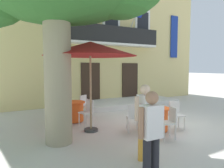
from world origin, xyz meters
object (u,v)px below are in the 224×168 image
object	(u,v)px
cafe_table_near_tree	(74,111)
cafe_chair_near_tree_1	(60,106)
cafe_chair_near_tree_2	(60,112)
ground_planter_left	(56,106)
cafe_chair_middle_1	(176,113)
cafe_chair_middle_2	(145,110)
cafe_umbrella	(90,49)
pedestrian_near_entrance	(145,118)
cafe_table_middle	(156,119)
cafe_chair_near_tree_0	(85,105)
cafe_chair_middle_0	(170,120)
cafe_chair_near_tree_3	(88,110)
cafe_chair_middle_3	(134,116)
pedestrian_mid_plaza	(151,134)

from	to	relation	value
cafe_table_near_tree	cafe_chair_near_tree_1	bearing A→B (deg)	117.10
cafe_chair_near_tree_2	ground_planter_left	distance (m)	2.30
cafe_chair_middle_1	cafe_chair_middle_2	distance (m)	1.05
cafe_table_near_tree	cafe_umbrella	size ratio (longest dim) A/B	0.30
cafe_chair_near_tree_2	cafe_chair_middle_2	distance (m)	2.99
pedestrian_near_entrance	cafe_table_middle	bearing A→B (deg)	42.63
cafe_table_near_tree	cafe_chair_middle_2	distance (m)	2.67
cafe_chair_near_tree_0	cafe_table_middle	world-z (taller)	cafe_chair_near_tree_0
pedestrian_near_entrance	cafe_chair_middle_0	bearing A→B (deg)	26.81
cafe_table_near_tree	cafe_chair_middle_1	bearing A→B (deg)	-42.56
cafe_chair_near_tree_3	cafe_umbrella	size ratio (longest dim) A/B	0.31
cafe_chair_middle_3	pedestrian_mid_plaza	xyz separation A→B (m)	(-1.44, -2.60, 0.40)
cafe_table_near_tree	pedestrian_near_entrance	world-z (taller)	pedestrian_near_entrance
cafe_umbrella	cafe_chair_near_tree_0	bearing A→B (deg)	74.23
cafe_chair_middle_3	cafe_table_middle	bearing A→B (deg)	-17.28
cafe_chair_middle_3	cafe_umbrella	size ratio (longest dim) A/B	0.31
cafe_chair_near_tree_2	pedestrian_mid_plaza	bearing A→B (deg)	-84.29
cafe_table_near_tree	cafe_chair_near_tree_2	xyz separation A→B (m)	(-0.63, -0.42, 0.14)
ground_planter_left	pedestrian_near_entrance	world-z (taller)	pedestrian_near_entrance
cafe_chair_middle_1	cafe_umbrella	size ratio (longest dim) A/B	0.31
cafe_chair_near_tree_2	cafe_chair_middle_1	world-z (taller)	same
cafe_chair_near_tree_0	pedestrian_near_entrance	distance (m)	4.30
cafe_table_near_tree	pedestrian_near_entrance	size ratio (longest dim) A/B	0.51
cafe_table_middle	pedestrian_mid_plaza	bearing A→B (deg)	-132.33
cafe_chair_middle_0	pedestrian_near_entrance	xyz separation A→B (m)	(-1.47, -0.74, 0.42)
cafe_chair_near_tree_1	cafe_chair_near_tree_2	size ratio (longest dim) A/B	1.00
cafe_chair_near_tree_2	pedestrian_near_entrance	distance (m)	3.59
cafe_table_middle	cafe_umbrella	size ratio (longest dim) A/B	0.30
cafe_chair_middle_1	pedestrian_near_entrance	xyz separation A→B (m)	(-2.36, -1.36, 0.42)
cafe_chair_near_tree_0	cafe_chair_middle_3	xyz separation A→B (m)	(0.62, -2.56, 0.00)
ground_planter_left	cafe_chair_middle_0	bearing A→B (deg)	-67.44
cafe_chair_near_tree_1	cafe_chair_middle_3	world-z (taller)	same
cafe_chair_near_tree_0	cafe_chair_middle_2	bearing A→B (deg)	-53.99
cafe_chair_middle_3	cafe_chair_near_tree_1	bearing A→B (deg)	119.51
cafe_chair_near_tree_0	cafe_chair_middle_2	xyz separation A→B (m)	(1.49, -2.04, 0.00)
cafe_table_near_tree	pedestrian_mid_plaza	size ratio (longest dim) A/B	0.52
cafe_table_near_tree	cafe_chair_near_tree_3	bearing A→B (deg)	-67.80
cafe_table_near_tree	cafe_table_middle	xyz separation A→B (m)	(1.97, -2.37, 0.00)
cafe_chair_middle_1	cafe_table_middle	bearing A→B (deg)	170.53
cafe_chair_middle_3	ground_planter_left	xyz separation A→B (m)	(-1.47, 3.98, -0.23)
cafe_chair_near_tree_3	pedestrian_mid_plaza	world-z (taller)	pedestrian_mid_plaza
cafe_chair_middle_1	cafe_umbrella	world-z (taller)	cafe_umbrella
cafe_table_near_tree	cafe_umbrella	distance (m)	2.62
cafe_umbrella	cafe_chair_middle_2	bearing A→B (deg)	-6.96
cafe_table_middle	cafe_umbrella	distance (m)	3.05
cafe_table_middle	cafe_chair_middle_3	size ratio (longest dim) A/B	0.95
cafe_chair_near_tree_2	cafe_table_near_tree	bearing A→B (deg)	33.94
cafe_table_near_tree	cafe_chair_middle_0	xyz separation A→B (m)	(1.83, -3.11, 0.14)
pedestrian_mid_plaza	cafe_chair_near_tree_0	bearing A→B (deg)	80.95
cafe_chair_near_tree_1	cafe_chair_middle_1	distance (m)	4.40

